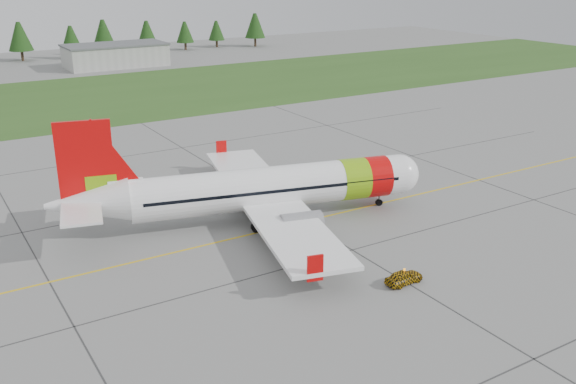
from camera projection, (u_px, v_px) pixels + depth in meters
ground at (256, 276)px, 53.59m from camera, size 320.00×320.00×0.00m
aircraft at (264, 188)px, 64.41m from camera, size 37.37×35.14×11.50m
follow_me_car at (405, 265)px, 51.88m from camera, size 1.22×1.42×3.39m
grass_strip at (44, 103)px, 119.37m from camera, size 320.00×50.00×0.03m
taxi_guideline at (215, 243)px, 60.01m from camera, size 120.00×0.25×0.02m
hangar_east at (116, 56)px, 159.65m from camera, size 24.00×12.00×5.20m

